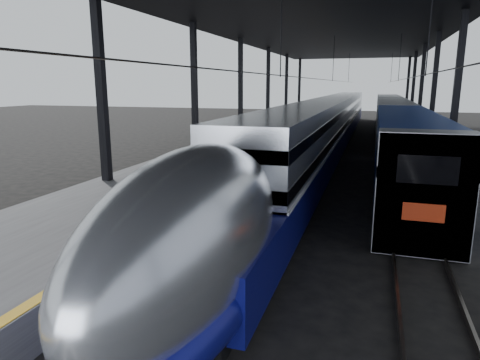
% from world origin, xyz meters
% --- Properties ---
extents(ground, '(160.00, 160.00, 0.00)m').
position_xyz_m(ground, '(0.00, 0.00, 0.00)').
color(ground, black).
rests_on(ground, ground).
extents(platform, '(6.00, 80.00, 1.00)m').
position_xyz_m(platform, '(-3.50, 20.00, 0.50)').
color(platform, '#4C4C4F').
rests_on(platform, ground).
extents(yellow_strip, '(0.30, 80.00, 0.01)m').
position_xyz_m(yellow_strip, '(-0.70, 20.00, 1.00)').
color(yellow_strip, gold).
rests_on(yellow_strip, platform).
extents(rails, '(6.52, 80.00, 0.16)m').
position_xyz_m(rails, '(4.50, 20.00, 0.08)').
color(rails, slate).
rests_on(rails, ground).
extents(canopy, '(18.00, 75.00, 9.47)m').
position_xyz_m(canopy, '(1.90, 20.00, 9.12)').
color(canopy, black).
rests_on(canopy, ground).
extents(tgv_train, '(2.85, 65.20, 4.08)m').
position_xyz_m(tgv_train, '(2.00, 24.28, 1.91)').
color(tgv_train, silver).
rests_on(tgv_train, ground).
extents(second_train, '(2.78, 56.05, 3.83)m').
position_xyz_m(second_train, '(7.00, 29.32, 1.94)').
color(second_train, navy).
rests_on(second_train, ground).
extents(child, '(0.37, 0.30, 0.87)m').
position_xyz_m(child, '(-1.69, -0.79, 1.44)').
color(child, '#483218').
rests_on(child, platform).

